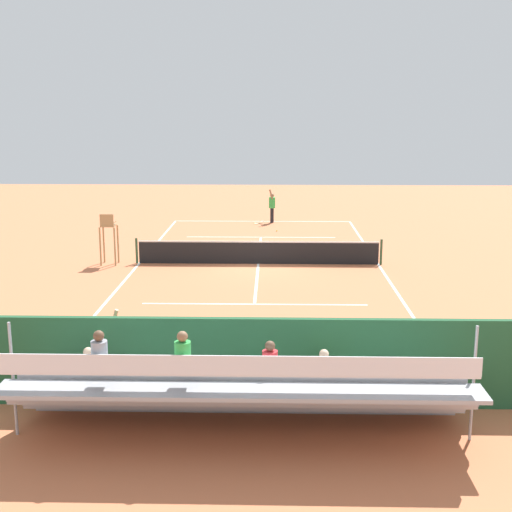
% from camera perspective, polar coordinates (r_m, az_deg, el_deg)
% --- Properties ---
extents(ground_plane, '(60.00, 60.00, 0.00)m').
position_cam_1_polar(ground_plane, '(28.87, 0.20, -0.65)').
color(ground_plane, '#CC7047').
extents(court_line_markings, '(10.10, 22.20, 0.01)m').
position_cam_1_polar(court_line_markings, '(28.90, 0.20, -0.63)').
color(court_line_markings, white).
rests_on(court_line_markings, ground).
extents(tennis_net, '(10.30, 0.10, 1.07)m').
position_cam_1_polar(tennis_net, '(28.76, 0.20, 0.32)').
color(tennis_net, black).
rests_on(tennis_net, ground).
extents(backdrop_wall, '(18.00, 0.16, 2.00)m').
position_cam_1_polar(backdrop_wall, '(15.15, -0.95, -8.76)').
color(backdrop_wall, '#235633').
rests_on(backdrop_wall, ground).
extents(bleacher_stand, '(9.06, 2.40, 2.48)m').
position_cam_1_polar(bleacher_stand, '(13.93, -1.52, -11.05)').
color(bleacher_stand, '#9EA0A5').
rests_on(bleacher_stand, ground).
extents(umpire_chair, '(0.67, 0.67, 2.14)m').
position_cam_1_polar(umpire_chair, '(29.17, -12.09, 1.84)').
color(umpire_chair, '#A88456').
rests_on(umpire_chair, ground).
extents(courtside_bench, '(1.80, 0.40, 0.93)m').
position_cam_1_polar(courtside_bench, '(16.04, 6.36, -9.31)').
color(courtside_bench, '#9E754C').
rests_on(courtside_bench, ground).
extents(equipment_bag, '(0.90, 0.36, 0.36)m').
position_cam_1_polar(equipment_bag, '(16.01, -0.33, -10.74)').
color(equipment_bag, black).
rests_on(equipment_bag, ground).
extents(tennis_player, '(0.44, 0.56, 1.93)m').
position_cam_1_polar(tennis_player, '(39.01, 1.33, 4.23)').
color(tennis_player, black).
rests_on(tennis_player, ground).
extents(tennis_racket, '(0.58, 0.41, 0.03)m').
position_cam_1_polar(tennis_racket, '(38.84, 0.04, 2.71)').
color(tennis_racket, black).
rests_on(tennis_racket, ground).
extents(tennis_ball_near, '(0.07, 0.07, 0.07)m').
position_cam_1_polar(tennis_ball_near, '(36.45, 1.73, 2.10)').
color(tennis_ball_near, '#CCDB33').
rests_on(tennis_ball_near, ground).
extents(line_judge, '(0.45, 0.56, 1.93)m').
position_cam_1_polar(line_judge, '(16.17, -11.92, -7.60)').
color(line_judge, '#232328').
rests_on(line_judge, ground).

